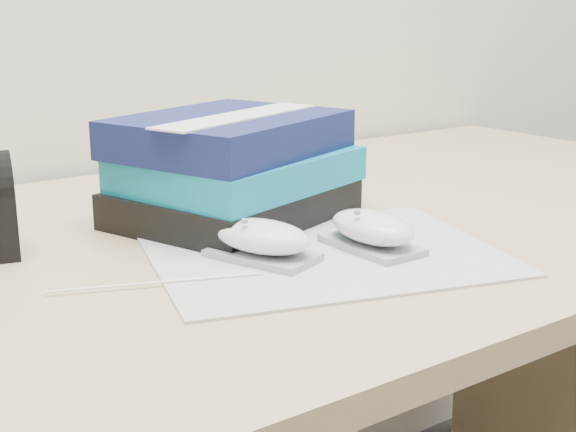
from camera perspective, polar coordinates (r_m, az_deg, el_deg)
desk at (r=1.13m, az=-2.43°, el=-11.22°), size 1.60×0.80×0.73m
mousepad at (r=0.87m, az=2.57°, el=-2.67°), size 0.43×0.38×0.00m
mouse_rear at (r=0.84m, az=-1.83°, el=-1.70°), size 0.10×0.13×0.05m
mouse_front at (r=0.88m, az=5.99°, el=-1.03°), size 0.06×0.12×0.05m
usb_cable at (r=0.79m, az=-9.26°, el=-4.69°), size 0.20×0.08×0.00m
book_stack at (r=1.00m, az=-3.90°, el=3.37°), size 0.32×0.29×0.13m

